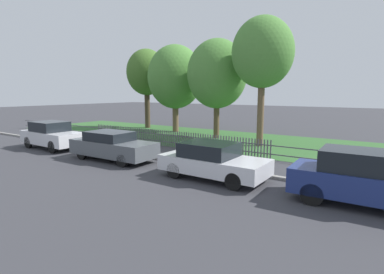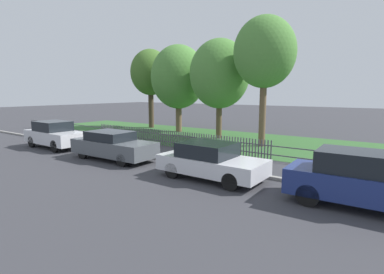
% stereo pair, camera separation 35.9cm
% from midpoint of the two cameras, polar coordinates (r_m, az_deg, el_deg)
% --- Properties ---
extents(ground_plane, '(120.00, 120.00, 0.00)m').
position_cam_midpoint_polar(ground_plane, '(15.85, -10.98, -3.44)').
color(ground_plane, '#38383D').
extents(kerb_stone, '(33.16, 0.20, 0.12)m').
position_cam_midpoint_polar(kerb_stone, '(15.90, -10.72, -3.17)').
color(kerb_stone, gray).
rests_on(kerb_stone, ground).
extents(grass_strip, '(33.16, 8.58, 0.01)m').
position_cam_midpoint_polar(grass_strip, '(21.55, 3.50, -0.12)').
color(grass_strip, '#33602D').
rests_on(grass_strip, ground).
extents(park_fence, '(33.16, 0.05, 0.97)m').
position_cam_midpoint_polar(park_fence, '(18.04, -3.73, -0.28)').
color(park_fence, '#4C4C51').
rests_on(park_fence, ground).
extents(parked_car_silver_hatchback, '(4.16, 1.77, 1.56)m').
position_cam_midpoint_polar(parked_car_silver_hatchback, '(19.24, -24.21, 0.44)').
color(parked_car_silver_hatchback, silver).
rests_on(parked_car_silver_hatchback, ground).
extents(parked_car_black_saloon, '(4.48, 1.79, 1.37)m').
position_cam_midpoint_polar(parked_car_black_saloon, '(14.94, -14.16, -1.53)').
color(parked_car_black_saloon, '#51565B').
rests_on(parked_car_black_saloon, ground).
extents(parked_car_navy_estate, '(4.06, 1.85, 1.37)m').
position_cam_midpoint_polar(parked_car_navy_estate, '(11.35, 4.44, -4.50)').
color(parked_car_navy_estate, silver).
rests_on(parked_car_navy_estate, ground).
extents(parked_car_red_compact, '(3.93, 1.75, 1.62)m').
position_cam_midpoint_polar(parked_car_red_compact, '(9.83, 29.97, -7.03)').
color(parked_car_red_compact, navy).
rests_on(parked_car_red_compact, ground).
extents(covered_motorcycle, '(2.03, 0.74, 1.00)m').
position_cam_midpoint_polar(covered_motorcycle, '(14.27, 2.35, -2.09)').
color(covered_motorcycle, black).
rests_on(covered_motorcycle, ground).
extents(tree_nearest_kerb, '(3.56, 3.56, 7.06)m').
position_cam_midpoint_polar(tree_nearest_kerb, '(27.75, -7.55, 12.02)').
color(tree_nearest_kerb, '#473828').
rests_on(tree_nearest_kerb, ground).
extents(tree_behind_motorcycle, '(4.43, 4.43, 7.00)m').
position_cam_midpoint_polar(tree_behind_motorcycle, '(24.59, -2.17, 11.31)').
color(tree_behind_motorcycle, brown).
rests_on(tree_behind_motorcycle, ground).
extents(tree_mid_park, '(4.15, 4.15, 6.88)m').
position_cam_midpoint_polar(tree_mid_park, '(21.20, 5.76, 11.84)').
color(tree_mid_park, brown).
rests_on(tree_mid_park, ground).
extents(tree_far_left, '(3.60, 3.60, 7.62)m').
position_cam_midpoint_polar(tree_far_left, '(18.56, 14.22, 15.29)').
color(tree_far_left, brown).
rests_on(tree_far_left, ground).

